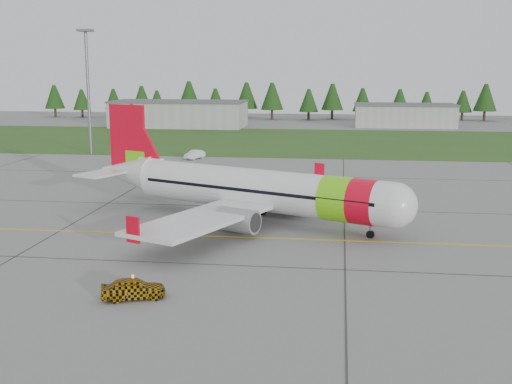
# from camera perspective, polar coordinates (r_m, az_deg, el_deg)

# --- Properties ---
(ground) EXTENTS (320.00, 320.00, 0.00)m
(ground) POSITION_cam_1_polar(r_m,az_deg,el_deg) (47.48, -4.31, -6.44)
(ground) COLOR gray
(ground) RESTS_ON ground
(aircraft) EXTENTS (32.85, 31.18, 10.49)m
(aircraft) POSITION_cam_1_polar(r_m,az_deg,el_deg) (59.76, -0.31, 0.20)
(aircraft) COLOR silver
(aircraft) RESTS_ON ground
(follow_me_car) EXTENTS (1.82, 1.97, 3.98)m
(follow_me_car) POSITION_cam_1_polar(r_m,az_deg,el_deg) (40.70, -10.92, -6.65)
(follow_me_car) COLOR #D5960B
(follow_me_car) RESTS_ON ground
(service_van) EXTENTS (1.85, 1.80, 4.15)m
(service_van) POSITION_cam_1_polar(r_m,az_deg,el_deg) (102.36, -5.50, 4.11)
(service_van) COLOR silver
(service_van) RESTS_ON ground
(grass_strip) EXTENTS (320.00, 50.00, 0.03)m
(grass_strip) POSITION_cam_1_polar(r_m,az_deg,el_deg) (127.47, 3.24, 4.55)
(grass_strip) COLOR #30561E
(grass_strip) RESTS_ON ground
(taxi_guideline) EXTENTS (120.00, 0.25, 0.02)m
(taxi_guideline) POSITION_cam_1_polar(r_m,az_deg,el_deg) (55.02, -2.61, -3.97)
(taxi_guideline) COLOR gold
(taxi_guideline) RESTS_ON ground
(hangar_west) EXTENTS (32.00, 14.00, 6.00)m
(hangar_west) POSITION_cam_1_polar(r_m,az_deg,el_deg) (159.68, -6.85, 6.85)
(hangar_west) COLOR #A8A8A3
(hangar_west) RESTS_ON ground
(hangar_east) EXTENTS (24.00, 12.00, 5.20)m
(hangar_east) POSITION_cam_1_polar(r_m,az_deg,el_deg) (163.49, 13.05, 6.60)
(hangar_east) COLOR #A8A8A3
(hangar_east) RESTS_ON ground
(floodlight_mast) EXTENTS (0.50, 0.50, 20.00)m
(floodlight_mast) POSITION_cam_1_polar(r_m,az_deg,el_deg) (110.48, -14.67, 8.43)
(floodlight_mast) COLOR slate
(floodlight_mast) RESTS_ON ground
(treeline) EXTENTS (160.00, 8.00, 10.00)m
(treeline) POSITION_cam_1_polar(r_m,az_deg,el_deg) (182.80, 4.60, 8.03)
(treeline) COLOR #1C3F14
(treeline) RESTS_ON ground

